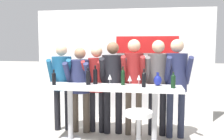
% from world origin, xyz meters
% --- Properties ---
extents(back_wall, '(3.90, 0.12, 2.42)m').
position_xyz_m(back_wall, '(0.01, 1.50, 1.21)').
color(back_wall, white).
rests_on(back_wall, ground_plane).
extents(tasting_table, '(2.30, 0.52, 0.97)m').
position_xyz_m(tasting_table, '(-0.00, 0.00, 0.80)').
color(tasting_table, white).
rests_on(tasting_table, ground_plane).
extents(bar_stool, '(0.39, 0.39, 0.73)m').
position_xyz_m(bar_stool, '(0.49, -0.64, 0.48)').
color(bar_stool, '#B2B2B7').
rests_on(bar_stool, ground_plane).
extents(person_far_left, '(0.50, 0.59, 1.65)m').
position_xyz_m(person_far_left, '(-1.03, 0.47, 1.02)').
color(person_far_left, black).
rests_on(person_far_left, ground_plane).
extents(person_left, '(0.47, 0.53, 1.59)m').
position_xyz_m(person_left, '(-0.65, 0.41, 0.97)').
color(person_left, '#473D33').
rests_on(person_left, ground_plane).
extents(person_center_left, '(0.42, 0.53, 1.62)m').
position_xyz_m(person_center_left, '(-0.35, 0.46, 1.01)').
color(person_center_left, black).
rests_on(person_center_left, ground_plane).
extents(person_center, '(0.52, 0.61, 1.69)m').
position_xyz_m(person_center, '(-0.04, 0.44, 1.04)').
color(person_center, black).
rests_on(person_center, ground_plane).
extents(person_center_right, '(0.41, 0.53, 1.73)m').
position_xyz_m(person_center_right, '(0.34, 0.41, 1.08)').
color(person_center_right, '#473D33').
rests_on(person_center_right, ground_plane).
extents(person_right, '(0.43, 0.54, 1.72)m').
position_xyz_m(person_right, '(0.76, 0.47, 1.07)').
color(person_right, black).
rests_on(person_right, ground_plane).
extents(person_far_right, '(0.46, 0.57, 1.73)m').
position_xyz_m(person_far_right, '(1.08, 0.40, 1.08)').
color(person_far_right, '#23283D').
rests_on(person_far_right, ground_plane).
extents(wine_bottle_0, '(0.06, 0.06, 0.31)m').
position_xyz_m(wine_bottle_0, '(0.18, 0.08, 1.11)').
color(wine_bottle_0, black).
rests_on(wine_bottle_0, tasting_table).
extents(wine_bottle_1, '(0.06, 0.06, 0.26)m').
position_xyz_m(wine_bottle_1, '(-0.95, -0.10, 1.09)').
color(wine_bottle_1, black).
rests_on(wine_bottle_1, tasting_table).
extents(wine_bottle_2, '(0.08, 0.08, 0.32)m').
position_xyz_m(wine_bottle_2, '(-0.30, 0.12, 1.12)').
color(wine_bottle_2, black).
rests_on(wine_bottle_2, tasting_table).
extents(wine_bottle_3, '(0.07, 0.07, 0.30)m').
position_xyz_m(wine_bottle_3, '(0.53, -0.07, 1.10)').
color(wine_bottle_3, black).
rests_on(wine_bottle_3, tasting_table).
extents(wine_bottle_4, '(0.07, 0.07, 0.25)m').
position_xyz_m(wine_bottle_4, '(0.98, -0.09, 1.09)').
color(wine_bottle_4, black).
rests_on(wine_bottle_4, tasting_table).
extents(wine_bottle_5, '(0.08, 0.08, 0.29)m').
position_xyz_m(wine_bottle_5, '(-0.40, 0.02, 1.10)').
color(wine_bottle_5, black).
rests_on(wine_bottle_5, tasting_table).
extents(wine_glass_0, '(0.07, 0.07, 0.18)m').
position_xyz_m(wine_glass_0, '(-0.04, 0.11, 1.09)').
color(wine_glass_0, silver).
rests_on(wine_glass_0, tasting_table).
extents(wine_glass_1, '(0.07, 0.07, 0.18)m').
position_xyz_m(wine_glass_1, '(0.45, 0.13, 1.09)').
color(wine_glass_1, silver).
rests_on(wine_glass_1, tasting_table).
extents(wine_glass_2, '(0.07, 0.07, 0.18)m').
position_xyz_m(wine_glass_2, '(0.31, -0.03, 1.09)').
color(wine_glass_2, silver).
rests_on(wine_glass_2, tasting_table).
extents(decorative_vase, '(0.13, 0.13, 0.22)m').
position_xyz_m(decorative_vase, '(0.75, 0.12, 1.06)').
color(decorative_vase, navy).
rests_on(decorative_vase, tasting_table).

